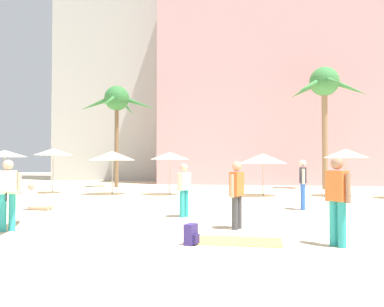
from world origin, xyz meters
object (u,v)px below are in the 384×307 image
(person_mid_right, at_px, (35,200))
(beach_towel, at_px, (239,241))
(cafe_umbrella_3, at_px, (263,159))
(person_mid_center, at_px, (184,188))
(cafe_umbrella_1, at_px, (53,152))
(cafe_umbrella_7, at_px, (5,154))
(cafe_umbrella_0, at_px, (346,153))
(palm_tree_far_left, at_px, (117,102))
(person_far_left, at_px, (237,192))
(cafe_umbrella_2, at_px, (170,156))
(palm_tree_left, at_px, (324,88))
(person_near_left, at_px, (303,182))
(cafe_umbrella_6, at_px, (112,156))
(backpack, at_px, (191,235))
(person_near_right, at_px, (337,198))
(person_far_right, at_px, (11,192))

(person_mid_right, bearing_deg, beach_towel, -26.63)
(beach_towel, bearing_deg, cafe_umbrella_3, 86.26)
(person_mid_center, bearing_deg, cafe_umbrella_1, 164.78)
(person_mid_right, bearing_deg, cafe_umbrella_7, 135.85)
(cafe_umbrella_0, relative_size, beach_towel, 1.34)
(palm_tree_far_left, bearing_deg, cafe_umbrella_7, -124.60)
(person_far_left, bearing_deg, cafe_umbrella_0, -90.84)
(cafe_umbrella_0, relative_size, cafe_umbrella_2, 1.07)
(cafe_umbrella_2, xyz_separation_m, person_mid_center, (2.22, -8.17, -1.14))
(palm_tree_left, bearing_deg, cafe_umbrella_3, -124.69)
(palm_tree_far_left, height_order, person_near_left, palm_tree_far_left)
(cafe_umbrella_6, bearing_deg, palm_tree_left, 27.36)
(cafe_umbrella_1, bearing_deg, cafe_umbrella_3, 0.03)
(palm_tree_far_left, distance_m, cafe_umbrella_1, 6.93)
(cafe_umbrella_2, distance_m, backpack, 12.67)
(cafe_umbrella_7, bearing_deg, palm_tree_far_left, 55.40)
(cafe_umbrella_0, bearing_deg, person_mid_right, -147.96)
(cafe_umbrella_0, relative_size, person_near_right, 1.35)
(beach_towel, bearing_deg, palm_tree_left, 74.71)
(cafe_umbrella_0, distance_m, cafe_umbrella_2, 8.89)
(palm_tree_left, bearing_deg, cafe_umbrella_0, -89.57)
(cafe_umbrella_2, bearing_deg, person_far_right, -97.88)
(palm_tree_far_left, distance_m, cafe_umbrella_2, 8.59)
(cafe_umbrella_0, distance_m, cafe_umbrella_1, 15.49)
(backpack, height_order, person_near_right, person_near_right)
(palm_tree_left, xyz_separation_m, cafe_umbrella_0, (0.04, -5.47, -4.33))
(person_far_right, xyz_separation_m, person_mid_right, (-1.78, 4.02, -0.60))
(cafe_umbrella_6, distance_m, cafe_umbrella_7, 6.17)
(palm_tree_left, relative_size, cafe_umbrella_1, 3.18)
(cafe_umbrella_6, height_order, beach_towel, cafe_umbrella_6)
(palm_tree_left, relative_size, person_near_right, 4.48)
(backpack, height_order, person_far_right, person_far_right)
(person_near_left, bearing_deg, cafe_umbrella_3, -75.25)
(cafe_umbrella_3, xyz_separation_m, cafe_umbrella_6, (-7.86, -0.32, 0.16))
(cafe_umbrella_3, height_order, person_far_left, cafe_umbrella_3)
(cafe_umbrella_1, distance_m, backpack, 15.77)
(cafe_umbrella_0, bearing_deg, cafe_umbrella_6, -176.67)
(cafe_umbrella_6, bearing_deg, person_near_right, -52.27)
(person_mid_right, bearing_deg, cafe_umbrella_6, 92.85)
(cafe_umbrella_1, bearing_deg, palm_tree_far_left, 74.39)
(cafe_umbrella_0, height_order, person_near_right, cafe_umbrella_0)
(cafe_umbrella_1, bearing_deg, person_far_right, -65.80)
(beach_towel, relative_size, person_mid_center, 1.09)
(person_far_right, bearing_deg, person_mid_center, -80.79)
(palm_tree_left, relative_size, person_far_right, 3.04)
(cafe_umbrella_7, distance_m, person_far_right, 13.36)
(cafe_umbrella_6, xyz_separation_m, person_mid_right, (-0.26, -6.94, -1.72))
(person_far_right, distance_m, person_near_left, 9.37)
(cafe_umbrella_2, height_order, cafe_umbrella_3, cafe_umbrella_2)
(person_near_left, xyz_separation_m, person_mid_center, (-3.82, -2.49, -0.08))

